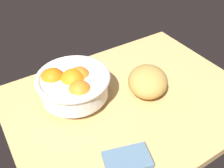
% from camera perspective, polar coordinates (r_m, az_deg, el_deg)
% --- Properties ---
extents(ground_plane, '(0.76, 0.57, 0.03)m').
position_cam_1_polar(ground_plane, '(0.81, 4.22, -4.15)').
color(ground_plane, tan).
extents(fruit_bowl, '(0.22, 0.22, 0.11)m').
position_cam_1_polar(fruit_bowl, '(0.76, -8.99, 0.01)').
color(fruit_bowl, white).
rests_on(fruit_bowl, ground).
extents(bread_loaf, '(0.19, 0.19, 0.09)m').
position_cam_1_polar(bread_loaf, '(0.80, 8.36, 0.49)').
color(bread_loaf, '#BA9447').
rests_on(bread_loaf, ground).
extents(napkin_folded, '(0.13, 0.10, 0.01)m').
position_cam_1_polar(napkin_folded, '(0.65, 3.53, -16.99)').
color(napkin_folded, slate).
rests_on(napkin_folded, ground).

